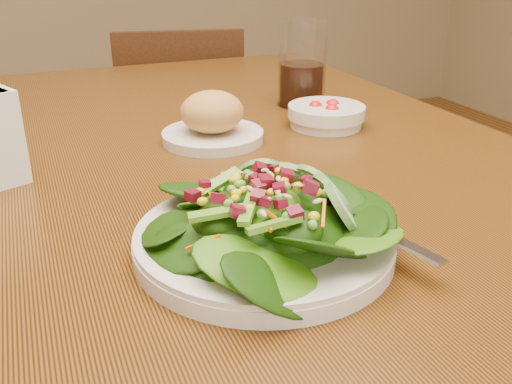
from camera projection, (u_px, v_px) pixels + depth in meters
dining_table at (227, 221)px, 0.85m from camera, size 0.90×1.40×0.75m
chair_far at (183, 151)px, 1.78m from camera, size 0.44×0.45×0.81m
salad_plate at (272, 224)px, 0.56m from camera, size 0.26×0.26×0.07m
bread_plate at (212, 121)px, 0.86m from camera, size 0.16×0.16×0.08m
tomato_bowl at (326, 115)px, 0.94m from camera, size 0.13×0.13×0.04m
drinking_glass at (302, 70)px, 1.04m from camera, size 0.09×0.09×0.15m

